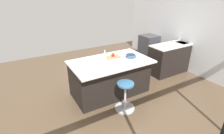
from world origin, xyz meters
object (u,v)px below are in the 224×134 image
object	(u,v)px
kitchen_island	(110,77)
water_bottle	(105,58)
cutting_board	(113,57)
oven_range	(149,47)
fruit_bowl	(131,56)
stool_by_window	(125,97)
apple_red	(113,55)

from	to	relation	value
kitchen_island	water_bottle	bearing A→B (deg)	26.16
kitchen_island	cutting_board	bearing A→B (deg)	-138.88
oven_range	fruit_bowl	world-z (taller)	fruit_bowl
kitchen_island	stool_by_window	size ratio (longest dim) A/B	2.91
kitchen_island	apple_red	bearing A→B (deg)	-139.08
cutting_board	kitchen_island	bearing A→B (deg)	41.12
fruit_bowl	water_bottle	bearing A→B (deg)	0.80
apple_red	water_bottle	xyz separation A→B (m)	(0.36, 0.24, 0.06)
cutting_board	fruit_bowl	size ratio (longest dim) A/B	1.42
kitchen_island	stool_by_window	xyz separation A→B (m)	(0.05, 0.74, -0.15)
stool_by_window	fruit_bowl	size ratio (longest dim) A/B	2.57
apple_red	kitchen_island	bearing A→B (deg)	40.92
kitchen_island	cutting_board	xyz separation A→B (m)	(-0.16, -0.14, 0.45)
water_bottle	apple_red	bearing A→B (deg)	-146.00
cutting_board	fruit_bowl	distance (m)	0.45
oven_range	fruit_bowl	size ratio (longest dim) A/B	3.49
oven_range	water_bottle	bearing A→B (deg)	29.28
cutting_board	apple_red	size ratio (longest dim) A/B	4.18
water_bottle	fruit_bowl	distance (m)	0.74
oven_range	fruit_bowl	xyz separation A→B (m)	(1.98, 1.51, 0.49)
oven_range	fruit_bowl	bearing A→B (deg)	37.36
kitchen_island	oven_range	bearing A→B (deg)	-150.50
stool_by_window	water_bottle	xyz separation A→B (m)	(0.14, -0.65, 0.71)
oven_range	stool_by_window	xyz separation A→B (m)	(2.57, 2.17, -0.14)
oven_range	water_bottle	size ratio (longest dim) A/B	2.83
water_bottle	fruit_bowl	world-z (taller)	water_bottle
cutting_board	fruit_bowl	bearing A→B (deg)	150.69
apple_red	water_bottle	distance (m)	0.44
kitchen_island	water_bottle	xyz separation A→B (m)	(0.19, 0.09, 0.57)
kitchen_island	apple_red	distance (m)	0.56
apple_red	fruit_bowl	xyz separation A→B (m)	(-0.37, 0.23, -0.02)
apple_red	water_bottle	size ratio (longest dim) A/B	0.28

